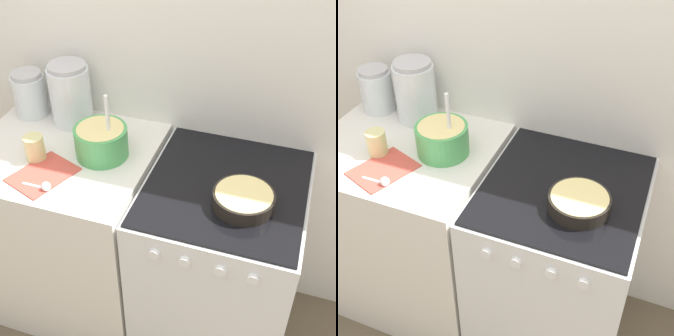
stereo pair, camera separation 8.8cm
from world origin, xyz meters
The scene contains 10 objects.
wall_back centered at (0.00, 0.69, 1.20)m, with size 4.51×0.05×2.40m.
countertop_cabinet centered at (-0.38, 0.33, 0.45)m, with size 0.76×0.66×0.91m.
stove centered at (0.32, 0.33, 0.45)m, with size 0.62×0.68×0.91m.
mixing_bowl centered at (-0.20, 0.36, 0.98)m, with size 0.21×0.21×0.28m.
baking_pan centered at (0.40, 0.24, 0.94)m, with size 0.22×0.22×0.06m.
storage_jar_left centered at (-0.64, 0.56, 1.00)m, with size 0.15×0.15×0.21m.
storage_jar_middle centered at (-0.43, 0.56, 1.03)m, with size 0.18×0.18×0.28m.
tin_can centered at (-0.44, 0.25, 0.96)m, with size 0.08×0.08×0.11m.
recipe_page centered at (-0.36, 0.17, 0.91)m, with size 0.26×0.29×0.01m.
measuring_spoon centered at (-0.32, 0.09, 0.92)m, with size 0.12×0.04×0.04m.
Camera 2 is at (0.62, -0.98, 2.05)m, focal length 50.00 mm.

